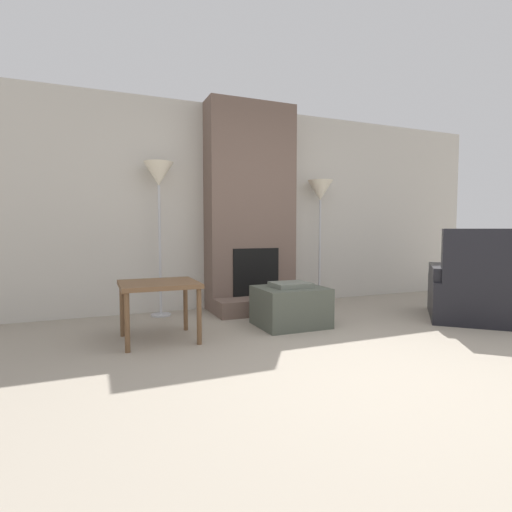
# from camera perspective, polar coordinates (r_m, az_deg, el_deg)

# --- Properties ---
(ground_plane) EXTENTS (24.00, 24.00, 0.00)m
(ground_plane) POSITION_cam_1_polar(r_m,az_deg,el_deg) (3.10, 17.69, -15.60)
(ground_plane) COLOR gray
(wall_back) EXTENTS (7.69, 0.06, 2.60)m
(wall_back) POSITION_cam_1_polar(r_m,az_deg,el_deg) (5.34, -1.71, 6.85)
(wall_back) COLOR #BCB7AD
(wall_back) RESTS_ON ground_plane
(fireplace) EXTENTS (1.13, 0.75, 2.60)m
(fireplace) POSITION_cam_1_polar(r_m,az_deg,el_deg) (5.11, -0.72, 6.05)
(fireplace) COLOR brown
(fireplace) RESTS_ON ground_plane
(ottoman) EXTENTS (0.70, 0.60, 0.46)m
(ottoman) POSITION_cam_1_polar(r_m,az_deg,el_deg) (4.26, 4.94, -7.08)
(ottoman) COLOR #474C42
(ottoman) RESTS_ON ground_plane
(armchair) EXTENTS (1.31, 1.32, 1.03)m
(armchair) POSITION_cam_1_polar(r_m,az_deg,el_deg) (5.10, 28.29, -4.72)
(armchair) COLOR black
(armchair) RESTS_ON ground_plane
(side_table) EXTENTS (0.69, 0.62, 0.54)m
(side_table) POSITION_cam_1_polar(r_m,az_deg,el_deg) (3.76, -13.71, -4.67)
(side_table) COLOR brown
(side_table) RESTS_ON ground_plane
(floor_lamp_left) EXTENTS (0.34, 0.34, 1.79)m
(floor_lamp_left) POSITION_cam_1_polar(r_m,az_deg,el_deg) (4.83, -13.72, 10.36)
(floor_lamp_left) COLOR #ADADB2
(floor_lamp_left) RESTS_ON ground_plane
(floor_lamp_right) EXTENTS (0.34, 0.34, 1.69)m
(floor_lamp_right) POSITION_cam_1_polar(r_m,az_deg,el_deg) (5.58, 9.16, 8.48)
(floor_lamp_right) COLOR #ADADB2
(floor_lamp_right) RESTS_ON ground_plane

